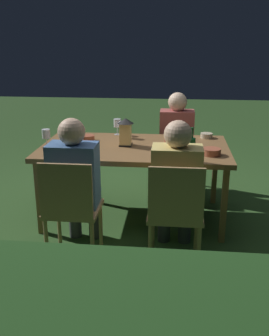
{
  "coord_description": "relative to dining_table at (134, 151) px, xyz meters",
  "views": [
    {
      "loc": [
        -0.37,
        3.6,
        1.72
      ],
      "look_at": [
        0.0,
        0.0,
        0.52
      ],
      "focal_mm": 42.0,
      "sensor_mm": 36.0,
      "label": 1
    }
  ],
  "objects": [
    {
      "name": "person_in_blue",
      "position": [
        0.4,
        0.7,
        -0.05
      ],
      "size": [
        0.38,
        0.47,
        1.15
      ],
      "color": "#426699",
      "rests_on": "ground"
    },
    {
      "name": "chair_side_right_b",
      "position": [
        0.4,
        0.9,
        -0.2
      ],
      "size": [
        0.42,
        0.4,
        0.87
      ],
      "color": "#9E7A51",
      "rests_on": "ground"
    },
    {
      "name": "green_bottle_on_table",
      "position": [
        -0.52,
        0.44,
        0.16
      ],
      "size": [
        0.07,
        0.07,
        0.29
      ],
      "color": "#144723",
      "rests_on": "dining_table"
    },
    {
      "name": "bowl_olives",
      "position": [
        -0.71,
        0.23,
        0.08
      ],
      "size": [
        0.16,
        0.16,
        0.06
      ],
      "color": "#9E5138",
      "rests_on": "dining_table"
    },
    {
      "name": "plate_b",
      "position": [
        0.54,
        0.33,
        0.06
      ],
      "size": [
        0.21,
        0.21,
        0.01
      ],
      "primitive_type": "cylinder",
      "color": "white",
      "rests_on": "dining_table"
    },
    {
      "name": "lantern_centerpiece",
      "position": [
        0.09,
        -0.01,
        0.2
      ],
      "size": [
        0.15,
        0.15,
        0.27
      ],
      "color": "black",
      "rests_on": "dining_table"
    },
    {
      "name": "bowl_salad",
      "position": [
        0.49,
        -0.16,
        0.08
      ],
      "size": [
        0.13,
        0.13,
        0.05
      ],
      "color": "#9E5138",
      "rests_on": "dining_table"
    },
    {
      "name": "wine_glass_c",
      "position": [
        0.15,
        -0.32,
        0.17
      ],
      "size": [
        0.08,
        0.08,
        0.17
      ],
      "color": "silver",
      "rests_on": "dining_table"
    },
    {
      "name": "ground_plane",
      "position": [
        0.0,
        0.0,
        -0.69
      ],
      "size": [
        16.0,
        16.0,
        0.0
      ],
      "primitive_type": "plane",
      "color": "#2D5123"
    },
    {
      "name": "plate_a",
      "position": [
        -0.28,
        0.12,
        0.06
      ],
      "size": [
        0.23,
        0.23,
        0.01
      ],
      "primitive_type": "cylinder",
      "color": "silver",
      "rests_on": "dining_table"
    },
    {
      "name": "chair_side_left_a",
      "position": [
        -0.4,
        -0.9,
        -0.2
      ],
      "size": [
        0.42,
        0.4,
        0.87
      ],
      "color": "#9E7A51",
      "rests_on": "ground"
    },
    {
      "name": "person_in_rust",
      "position": [
        -0.4,
        -0.7,
        -0.05
      ],
      "size": [
        0.38,
        0.47,
        1.15
      ],
      "color": "#9E4C47",
      "rests_on": "ground"
    },
    {
      "name": "dining_table",
      "position": [
        0.0,
        0.0,
        0.0
      ],
      "size": [
        1.78,
        1.01,
        0.74
      ],
      "color": "brown",
      "rests_on": "ground"
    },
    {
      "name": "wine_glass_b",
      "position": [
        0.23,
        -0.44,
        0.17
      ],
      "size": [
        0.08,
        0.08,
        0.17
      ],
      "color": "silver",
      "rests_on": "dining_table"
    },
    {
      "name": "chair_side_right_a",
      "position": [
        -0.4,
        0.9,
        -0.2
      ],
      "size": [
        0.42,
        0.4,
        0.87
      ],
      "color": "#9E7A51",
      "rests_on": "ground"
    },
    {
      "name": "bowl_dip",
      "position": [
        -0.71,
        -0.39,
        0.08
      ],
      "size": [
        0.12,
        0.12,
        0.05
      ],
      "color": "#BCAD8E",
      "rests_on": "dining_table"
    },
    {
      "name": "wine_glass_a",
      "position": [
        0.82,
        0.11,
        0.17
      ],
      "size": [
        0.08,
        0.08,
        0.17
      ],
      "color": "silver",
      "rests_on": "dining_table"
    },
    {
      "name": "bowl_bread",
      "position": [
        -0.35,
        -0.12,
        0.08
      ],
      "size": [
        0.15,
        0.15,
        0.06
      ],
      "color": "#9E5138",
      "rests_on": "dining_table"
    },
    {
      "name": "person_in_mustard",
      "position": [
        -0.4,
        0.7,
        -0.05
      ],
      "size": [
        0.38,
        0.47,
        1.15
      ],
      "color": "tan",
      "rests_on": "ground"
    }
  ]
}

